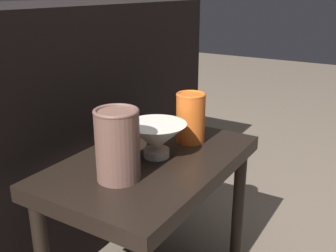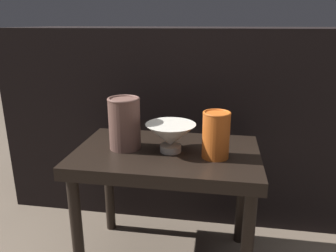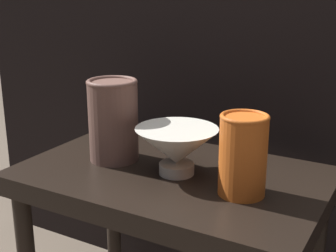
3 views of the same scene
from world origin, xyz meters
name	(u,v)px [view 1 (image 1 of 3)]	position (x,y,z in m)	size (l,w,h in m)	color
table	(152,178)	(0.00, 0.00, 0.36)	(0.58, 0.37, 0.42)	black
couch_backdrop	(23,132)	(0.00, 0.50, 0.39)	(1.48, 0.50, 0.78)	black
bowl	(156,137)	(0.01, -0.01, 0.47)	(0.16, 0.16, 0.09)	silver
vase_textured_left	(119,144)	(-0.14, 0.00, 0.50)	(0.10, 0.10, 0.17)	brown
vase_colorful_right	(191,117)	(0.15, -0.03, 0.49)	(0.08, 0.08, 0.14)	orange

